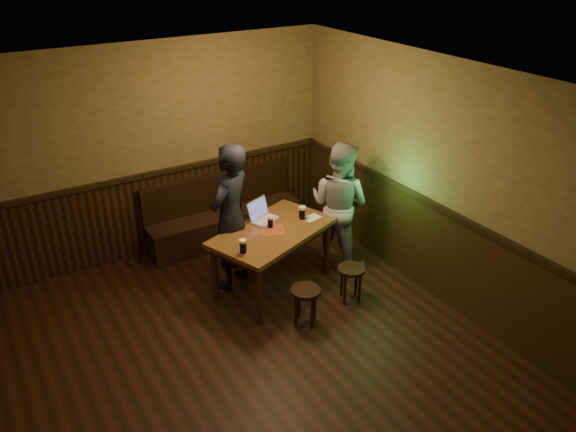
{
  "coord_description": "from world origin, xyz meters",
  "views": [
    {
      "loc": [
        -2.02,
        -3.72,
        3.95
      ],
      "look_at": [
        1.01,
        1.24,
        0.99
      ],
      "focal_mm": 35.0,
      "sensor_mm": 36.0,
      "label": 1
    }
  ],
  "objects_px": {
    "pint_mid": "(270,222)",
    "person_grey": "(339,204)",
    "pint_left": "(243,246)",
    "pint_right": "(302,213)",
    "laptop": "(262,215)",
    "bench": "(223,220)",
    "stool_right": "(351,274)",
    "person_suit": "(230,217)",
    "pub_table": "(273,238)",
    "stool_left": "(306,296)"
  },
  "relations": [
    {
      "from": "stool_right",
      "to": "person_suit",
      "type": "relative_size",
      "value": 0.24
    },
    {
      "from": "stool_right",
      "to": "person_suit",
      "type": "bearing_deg",
      "value": 134.47
    },
    {
      "from": "bench",
      "to": "person_suit",
      "type": "relative_size",
      "value": 1.2
    },
    {
      "from": "pint_left",
      "to": "laptop",
      "type": "distance_m",
      "value": 0.81
    },
    {
      "from": "bench",
      "to": "stool_right",
      "type": "height_order",
      "value": "bench"
    },
    {
      "from": "pub_table",
      "to": "person_suit",
      "type": "relative_size",
      "value": 0.92
    },
    {
      "from": "pint_mid",
      "to": "person_suit",
      "type": "height_order",
      "value": "person_suit"
    },
    {
      "from": "pint_left",
      "to": "pub_table",
      "type": "bearing_deg",
      "value": 28.18
    },
    {
      "from": "stool_right",
      "to": "person_grey",
      "type": "bearing_deg",
      "value": 64.49
    },
    {
      "from": "pint_right",
      "to": "person_grey",
      "type": "height_order",
      "value": "person_grey"
    },
    {
      "from": "laptop",
      "to": "pint_left",
      "type": "bearing_deg",
      "value": -157.76
    },
    {
      "from": "laptop",
      "to": "person_suit",
      "type": "distance_m",
      "value": 0.41
    },
    {
      "from": "stool_right",
      "to": "pint_right",
      "type": "height_order",
      "value": "pint_right"
    },
    {
      "from": "pint_mid",
      "to": "person_suit",
      "type": "bearing_deg",
      "value": 145.16
    },
    {
      "from": "pint_left",
      "to": "pint_right",
      "type": "distance_m",
      "value": 1.05
    },
    {
      "from": "pint_mid",
      "to": "laptop",
      "type": "relative_size",
      "value": 0.33
    },
    {
      "from": "person_suit",
      "to": "pint_mid",
      "type": "bearing_deg",
      "value": 113.79
    },
    {
      "from": "pint_left",
      "to": "pint_right",
      "type": "height_order",
      "value": "pint_right"
    },
    {
      "from": "bench",
      "to": "pint_mid",
      "type": "relative_size",
      "value": 15.24
    },
    {
      "from": "bench",
      "to": "person_suit",
      "type": "distance_m",
      "value": 1.28
    },
    {
      "from": "pub_table",
      "to": "person_grey",
      "type": "height_order",
      "value": "person_grey"
    },
    {
      "from": "pint_right",
      "to": "person_grey",
      "type": "distance_m",
      "value": 0.59
    },
    {
      "from": "stool_left",
      "to": "stool_right",
      "type": "relative_size",
      "value": 1.02
    },
    {
      "from": "stool_left",
      "to": "pint_mid",
      "type": "height_order",
      "value": "pint_mid"
    },
    {
      "from": "stool_left",
      "to": "person_grey",
      "type": "relative_size",
      "value": 0.27
    },
    {
      "from": "pint_left",
      "to": "pint_right",
      "type": "relative_size",
      "value": 0.96
    },
    {
      "from": "pub_table",
      "to": "pint_mid",
      "type": "height_order",
      "value": "pint_mid"
    },
    {
      "from": "bench",
      "to": "person_suit",
      "type": "bearing_deg",
      "value": -109.67
    },
    {
      "from": "pub_table",
      "to": "stool_left",
      "type": "relative_size",
      "value": 3.76
    },
    {
      "from": "pint_left",
      "to": "pint_mid",
      "type": "height_order",
      "value": "pint_left"
    },
    {
      "from": "pub_table",
      "to": "pint_right",
      "type": "relative_size",
      "value": 9.8
    },
    {
      "from": "person_grey",
      "to": "person_suit",
      "type": "bearing_deg",
      "value": 55.57
    },
    {
      "from": "laptop",
      "to": "person_suit",
      "type": "relative_size",
      "value": 0.24
    },
    {
      "from": "stool_right",
      "to": "laptop",
      "type": "bearing_deg",
      "value": 122.07
    },
    {
      "from": "pint_left",
      "to": "pint_right",
      "type": "bearing_deg",
      "value": 19.2
    },
    {
      "from": "pint_left",
      "to": "person_grey",
      "type": "relative_size",
      "value": 0.1
    },
    {
      "from": "person_suit",
      "to": "pint_left",
      "type": "bearing_deg",
      "value": 44.43
    },
    {
      "from": "bench",
      "to": "pint_right",
      "type": "xyz_separation_m",
      "value": [
        0.45,
        -1.35,
        0.57
      ]
    },
    {
      "from": "pint_mid",
      "to": "person_suit",
      "type": "relative_size",
      "value": 0.08
    },
    {
      "from": "pub_table",
      "to": "person_grey",
      "type": "xyz_separation_m",
      "value": [
        1.03,
        0.09,
        0.14
      ]
    },
    {
      "from": "pint_mid",
      "to": "person_grey",
      "type": "relative_size",
      "value": 0.09
    },
    {
      "from": "bench",
      "to": "person_grey",
      "type": "distance_m",
      "value": 1.75
    },
    {
      "from": "laptop",
      "to": "person_grey",
      "type": "bearing_deg",
      "value": -34.9
    },
    {
      "from": "pint_mid",
      "to": "person_grey",
      "type": "height_order",
      "value": "person_grey"
    },
    {
      "from": "laptop",
      "to": "person_grey",
      "type": "distance_m",
      "value": 1.03
    },
    {
      "from": "pint_mid",
      "to": "laptop",
      "type": "xyz_separation_m",
      "value": [
        0.02,
        0.22,
        -0.01
      ]
    },
    {
      "from": "stool_right",
      "to": "laptop",
      "type": "relative_size",
      "value": 1.0
    },
    {
      "from": "bench",
      "to": "pub_table",
      "type": "xyz_separation_m",
      "value": [
        0.0,
        -1.41,
        0.38
      ]
    },
    {
      "from": "pub_table",
      "to": "pint_right",
      "type": "xyz_separation_m",
      "value": [
        0.45,
        0.05,
        0.19
      ]
    },
    {
      "from": "stool_right",
      "to": "pint_right",
      "type": "xyz_separation_m",
      "value": [
        -0.2,
        0.76,
        0.53
      ]
    }
  ]
}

